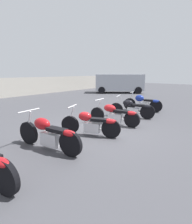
# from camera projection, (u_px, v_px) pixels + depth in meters

# --- Properties ---
(ground_plane) EXTENTS (60.00, 60.00, 0.00)m
(ground_plane) POSITION_uv_depth(u_px,v_px,m) (101.00, 130.00, 6.52)
(ground_plane) COLOR #424247
(motorcycle_slot_1) EXTENTS (0.73, 2.25, 1.05)m
(motorcycle_slot_1) POSITION_uv_depth(u_px,v_px,m) (49.00, 134.00, 4.74)
(motorcycle_slot_1) COLOR black
(motorcycle_slot_1) RESTS_ON ground_plane
(motorcycle_slot_2) EXTENTS (0.96, 1.98, 1.00)m
(motorcycle_slot_2) POSITION_uv_depth(u_px,v_px,m) (91.00, 124.00, 5.81)
(motorcycle_slot_2) COLOR black
(motorcycle_slot_2) RESTS_ON ground_plane
(motorcycle_slot_3) EXTENTS (0.70, 2.20, 1.00)m
(motorcycle_slot_3) POSITION_uv_depth(u_px,v_px,m) (115.00, 114.00, 7.10)
(motorcycle_slot_3) COLOR black
(motorcycle_slot_3) RESTS_ON ground_plane
(motorcycle_slot_4) EXTENTS (0.89, 2.07, 1.03)m
(motorcycle_slot_4) POSITION_uv_depth(u_px,v_px,m) (132.00, 109.00, 8.17)
(motorcycle_slot_4) COLOR black
(motorcycle_slot_4) RESTS_ON ground_plane
(motorcycle_slot_5) EXTENTS (0.71, 2.08, 1.04)m
(motorcycle_slot_5) POSITION_uv_depth(u_px,v_px,m) (143.00, 103.00, 9.59)
(motorcycle_slot_5) COLOR black
(motorcycle_slot_5) RESTS_ON ground_plane
(parked_van) EXTENTS (4.57, 5.12, 1.91)m
(parked_van) POSITION_uv_depth(u_px,v_px,m) (119.00, 82.00, 18.20)
(parked_van) COLOR #999EA8
(parked_van) RESTS_ON ground_plane
(traffic_cone_near) EXTENTS (0.27, 0.27, 0.37)m
(traffic_cone_near) POSITION_uv_depth(u_px,v_px,m) (30.00, 131.00, 5.86)
(traffic_cone_near) COLOR orange
(traffic_cone_near) RESTS_ON ground_plane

